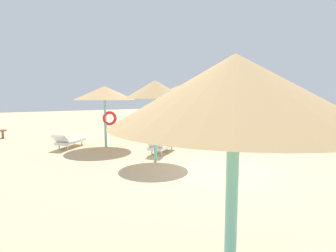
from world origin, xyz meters
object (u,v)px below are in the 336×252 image
at_px(lounger_0, 69,141).
at_px(parasol_4, 178,91).
at_px(parasol_1, 155,90).
at_px(bench_1, 144,124).
at_px(parasol_0, 105,94).
at_px(lounger_4, 208,130).
at_px(lounger_1, 161,146).
at_px(parasol_6, 235,92).
at_px(beach_cabana, 180,105).

bearing_deg(lounger_0, parasol_4, 9.17).
xyz_separation_m(parasol_1, bench_1, (4.19, 9.34, -2.34)).
bearing_deg(parasol_4, lounger_0, -170.83).
relative_size(parasol_0, lounger_4, 1.48).
distance_m(parasol_4, lounger_1, 6.45).
bearing_deg(parasol_0, lounger_1, -59.02).
height_order(lounger_0, lounger_1, lounger_1).
bearing_deg(lounger_4, lounger_1, -149.96).
relative_size(lounger_0, bench_1, 1.17).
bearing_deg(parasol_4, bench_1, 98.62).
bearing_deg(parasol_0, parasol_6, -102.10).
height_order(lounger_4, beach_cabana, beach_cabana).
bearing_deg(parasol_1, bench_1, 65.84).
xyz_separation_m(parasol_4, lounger_4, (1.30, -1.49, -2.44)).
relative_size(parasol_1, parasol_4, 0.96).
xyz_separation_m(parasol_1, parasol_4, (4.76, 5.54, 0.08)).
relative_size(parasol_1, beach_cabana, 0.74).
xyz_separation_m(parasol_1, parasol_6, (-2.98, -6.87, -0.20)).
xyz_separation_m(parasol_6, lounger_0, (0.70, 11.28, -2.17)).
distance_m(parasol_0, parasol_1, 3.72).
height_order(parasol_0, parasol_1, parasol_1).
bearing_deg(bench_1, parasol_4, -81.38).
relative_size(parasol_0, beach_cabana, 0.71).
bearing_deg(parasol_0, bench_1, 49.22).
bearing_deg(beach_cabana, lounger_0, -144.43).
bearing_deg(beach_cabana, parasol_0, -138.48).
xyz_separation_m(parasol_4, parasol_6, (-7.74, -12.42, -0.27)).
distance_m(lounger_1, lounger_4, 6.03).
height_order(parasol_6, bench_1, parasol_6).
xyz_separation_m(parasol_1, lounger_0, (-2.28, 4.41, -2.37)).
distance_m(parasol_6, lounger_4, 14.35).
xyz_separation_m(parasol_0, lounger_4, (6.79, 0.41, -2.26)).
relative_size(parasol_0, lounger_1, 1.57).
relative_size(parasol_4, parasol_6, 1.12).
bearing_deg(parasol_6, lounger_1, 64.21).
relative_size(parasol_1, lounger_4, 1.54).
xyz_separation_m(parasol_0, lounger_0, (-1.56, 0.76, -2.26)).
bearing_deg(lounger_0, beach_cabana, 35.57).
relative_size(lounger_0, beach_cabana, 0.43).
distance_m(lounger_4, beach_cabana, 10.30).
bearing_deg(lounger_0, parasol_1, -62.69).
distance_m(parasol_0, parasol_4, 5.81).
xyz_separation_m(parasol_4, lounger_1, (-3.92, -4.51, -2.44)).
bearing_deg(bench_1, beach_cabana, 33.61).
bearing_deg(lounger_1, lounger_4, 30.04).
distance_m(parasol_0, lounger_1, 3.79).
xyz_separation_m(lounger_1, bench_1, (3.34, 8.30, 0.02)).
relative_size(parasol_6, beach_cabana, 0.69).
bearing_deg(lounger_0, lounger_1, -47.20).
xyz_separation_m(parasol_0, parasol_4, (5.48, 1.90, 0.19)).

